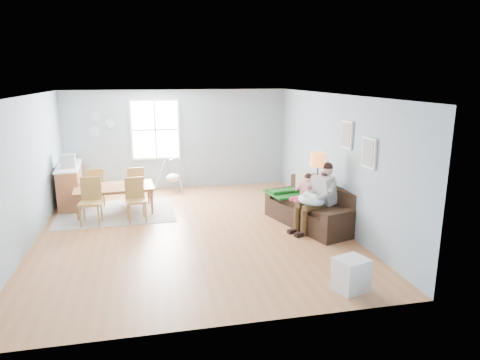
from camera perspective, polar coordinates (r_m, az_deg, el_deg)
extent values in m
cube|color=#B06B3E|center=(8.81, -6.33, -6.93)|extent=(8.40, 9.40, 0.08)
cube|color=white|center=(8.25, -6.89, 13.24)|extent=(8.40, 9.40, 0.60)
cube|color=#90A8BC|center=(13.01, -8.62, 6.04)|extent=(8.40, 0.08, 3.90)
cube|color=#90A8BC|center=(4.02, 0.16, -11.42)|extent=(8.40, 0.08, 3.90)
cube|color=#90A8BC|center=(9.73, 18.63, 2.91)|extent=(0.08, 9.40, 3.90)
cube|color=white|center=(11.77, -11.23, 6.61)|extent=(1.32, 0.06, 1.62)
cube|color=white|center=(11.74, -11.23, 6.59)|extent=(1.20, 0.02, 1.50)
cube|color=white|center=(11.73, -11.23, 6.58)|extent=(1.20, 0.03, 0.04)
cube|color=white|center=(11.73, -11.23, 6.58)|extent=(0.04, 0.03, 1.50)
cube|color=white|center=(7.80, 16.84, 3.49)|extent=(0.04, 0.44, 0.54)
cube|color=slate|center=(7.78, 16.68, 3.49)|extent=(0.01, 0.36, 0.46)
cube|color=white|center=(8.55, 14.05, 5.89)|extent=(0.04, 0.44, 0.54)
cube|color=slate|center=(8.54, 13.90, 5.89)|extent=(0.01, 0.36, 0.46)
cylinder|color=#97AAB6|center=(11.80, -18.69, 8.13)|extent=(0.24, 0.02, 0.24)
cylinder|color=#97AAB6|center=(11.79, -16.91, 7.27)|extent=(0.26, 0.02, 0.26)
cylinder|color=#97AAB6|center=(11.85, -18.78, 6.19)|extent=(0.28, 0.02, 0.28)
cube|color=black|center=(9.10, 9.34, -4.68)|extent=(1.49, 2.28, 0.42)
cube|color=black|center=(9.19, 11.16, -1.79)|extent=(0.82, 2.08, 0.43)
cube|color=black|center=(8.33, 13.52, -4.53)|extent=(0.92, 0.46, 0.16)
cube|color=black|center=(9.74, 5.91, -1.54)|extent=(0.92, 0.46, 0.16)
cube|color=#155F20|center=(9.53, 6.69, -1.67)|extent=(1.10, 0.99, 0.04)
cube|color=tan|center=(9.53, 8.73, -0.30)|extent=(0.32, 0.52, 0.50)
cube|color=gray|center=(8.76, 11.17, -1.28)|extent=(0.48, 0.54, 0.61)
sphere|color=#D7A284|center=(8.71, 11.59, 1.36)|extent=(0.22, 0.22, 0.22)
sphere|color=black|center=(8.70, 11.60, 1.65)|extent=(0.21, 0.21, 0.21)
cylinder|color=#342313|center=(8.53, 9.77, -3.63)|extent=(0.49, 0.31, 0.16)
cylinder|color=#342313|center=(8.69, 8.81, -3.26)|extent=(0.49, 0.31, 0.16)
cylinder|color=#342313|center=(8.47, 8.55, -5.69)|extent=(0.13, 0.13, 0.52)
cylinder|color=#342313|center=(8.64, 7.60, -5.28)|extent=(0.13, 0.13, 0.52)
cube|color=black|center=(8.50, 8.07, -7.20)|extent=(0.26, 0.18, 0.08)
cube|color=black|center=(8.66, 7.13, -6.76)|extent=(0.26, 0.18, 0.08)
torus|color=#CBEAFE|center=(8.61, 9.50, -2.66)|extent=(0.64, 0.62, 0.22)
cylinder|color=silver|center=(8.58, 9.52, -2.15)|extent=(0.24, 0.32, 0.13)
sphere|color=#D7A284|center=(8.70, 8.80, -1.78)|extent=(0.11, 0.11, 0.11)
cube|color=silver|center=(9.15, 8.89, -1.35)|extent=(0.31, 0.33, 0.37)
sphere|color=#D7A284|center=(9.10, 9.08, 0.20)|extent=(0.17, 0.17, 0.17)
sphere|color=black|center=(9.10, 9.09, 0.38)|extent=(0.17, 0.17, 0.17)
cylinder|color=#FB3D76|center=(8.98, 8.03, -2.66)|extent=(0.31, 0.20, 0.09)
cylinder|color=#FB3D76|center=(9.08, 7.44, -2.46)|extent=(0.31, 0.20, 0.09)
cylinder|color=#FB3D76|center=(8.94, 7.33, -3.86)|extent=(0.08, 0.08, 0.30)
cylinder|color=#FB3D76|center=(9.04, 6.74, -3.64)|extent=(0.08, 0.08, 0.30)
cylinder|color=black|center=(9.10, 10.00, -6.02)|extent=(0.27, 0.27, 0.03)
cylinder|color=black|center=(8.90, 10.18, -1.95)|extent=(0.03, 0.03, 1.37)
cylinder|color=orange|center=(8.73, 10.39, 2.70)|extent=(0.31, 0.31, 0.27)
cube|color=white|center=(6.58, 14.59, -12.07)|extent=(0.53, 0.50, 0.49)
cube|color=black|center=(6.45, 13.30, -12.51)|extent=(0.13, 0.33, 0.39)
cube|color=#A19D93|center=(10.24, -16.19, -4.16)|extent=(2.64, 2.04, 0.01)
imported|color=brown|center=(10.16, -16.30, -2.54)|extent=(1.83, 1.12, 0.61)
cube|color=olive|center=(9.45, -19.34, -2.90)|extent=(0.47, 0.47, 0.04)
cube|color=olive|center=(9.58, -19.25, -1.04)|extent=(0.43, 0.07, 0.49)
cylinder|color=olive|center=(9.39, -20.51, -4.64)|extent=(0.04, 0.04, 0.48)
cylinder|color=olive|center=(9.32, -18.33, -4.60)|extent=(0.04, 0.04, 0.48)
cylinder|color=olive|center=(9.73, -20.08, -3.98)|extent=(0.04, 0.04, 0.48)
cylinder|color=olive|center=(9.66, -17.98, -3.93)|extent=(0.04, 0.04, 0.48)
cube|color=olive|center=(9.41, -13.69, -2.74)|extent=(0.48, 0.48, 0.04)
cube|color=olive|center=(9.53, -13.91, -0.98)|extent=(0.40, 0.10, 0.46)
cylinder|color=olive|center=(9.30, -14.53, -4.45)|extent=(0.04, 0.04, 0.45)
cylinder|color=olive|center=(9.33, -12.44, -4.27)|extent=(0.04, 0.04, 0.45)
cylinder|color=olive|center=(9.62, -14.74, -3.85)|extent=(0.04, 0.04, 0.45)
cylinder|color=olive|center=(9.65, -12.72, -3.67)|extent=(0.04, 0.04, 0.45)
cube|color=olive|center=(10.85, -18.67, -0.88)|extent=(0.46, 0.46, 0.04)
cube|color=olive|center=(10.61, -18.80, 0.19)|extent=(0.41, 0.07, 0.46)
cylinder|color=olive|center=(11.07, -17.68, -1.75)|extent=(0.04, 0.04, 0.45)
cylinder|color=olive|center=(11.08, -19.45, -1.87)|extent=(0.04, 0.04, 0.45)
cylinder|color=olive|center=(10.74, -17.69, -2.22)|extent=(0.04, 0.04, 0.45)
cylinder|color=olive|center=(10.75, -19.51, -2.34)|extent=(0.04, 0.04, 0.45)
cube|color=olive|center=(10.81, -13.76, -0.65)|extent=(0.47, 0.47, 0.04)
cube|color=olive|center=(10.57, -13.72, 0.41)|extent=(0.40, 0.09, 0.46)
cylinder|color=olive|center=(11.04, -12.93, -1.50)|extent=(0.04, 0.04, 0.45)
cylinder|color=olive|center=(11.01, -14.66, -1.64)|extent=(0.04, 0.04, 0.45)
cylinder|color=olive|center=(10.72, -12.70, -1.94)|extent=(0.04, 0.04, 0.45)
cylinder|color=olive|center=(10.69, -14.48, -2.10)|extent=(0.04, 0.04, 0.45)
cube|color=brown|center=(11.19, -21.65, -0.61)|extent=(0.60, 1.73, 0.94)
cube|color=white|center=(11.09, -21.87, 1.80)|extent=(0.64, 1.77, 0.04)
cube|color=#A6A6AB|center=(10.73, -22.00, 2.38)|extent=(0.36, 0.34, 0.31)
cube|color=black|center=(10.74, -22.83, 2.31)|extent=(0.04, 0.26, 0.22)
cylinder|color=#A6A6AB|center=(11.53, -8.99, 2.80)|extent=(0.24, 0.48, 0.04)
ellipsoid|color=silver|center=(11.64, -8.89, 0.32)|extent=(0.37, 0.37, 0.23)
cylinder|color=#A6A6AB|center=(11.58, -8.94, 1.55)|extent=(0.01, 0.01, 0.41)
cylinder|color=#A6A6AB|center=(11.46, -10.75, 0.41)|extent=(0.42, 0.20, 0.90)
cylinder|color=#A6A6AB|center=(11.26, -8.04, 0.27)|extent=(0.18, 0.43, 0.90)
cylinder|color=#A6A6AB|center=(11.98, -9.72, 1.03)|extent=(0.18, 0.43, 0.90)
cylinder|color=#A6A6AB|center=(11.79, -7.11, 0.91)|extent=(0.42, 0.20, 0.90)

